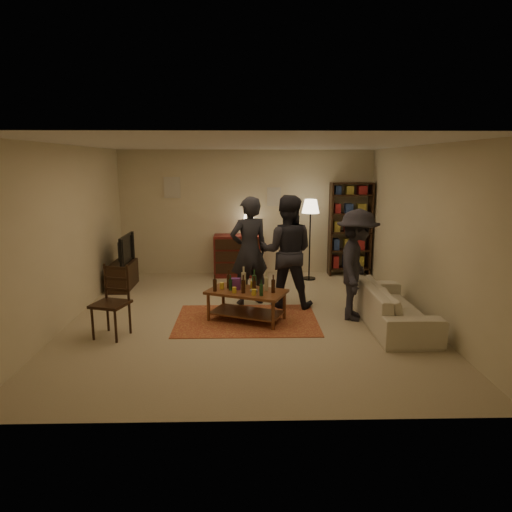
{
  "coord_description": "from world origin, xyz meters",
  "views": [
    {
      "loc": [
        -0.03,
        -6.97,
        2.44
      ],
      "look_at": [
        0.14,
        0.1,
        0.98
      ],
      "focal_mm": 32.0,
      "sensor_mm": 36.0,
      "label": 1
    }
  ],
  "objects_px": {
    "floor_lamp": "(310,212)",
    "person_left": "(249,251)",
    "tv_stand": "(122,269)",
    "dresser": "(238,254)",
    "dining_chair": "(113,298)",
    "person_right": "(287,252)",
    "sofa": "(392,306)",
    "coffee_table": "(246,295)",
    "person_by_sofa": "(356,265)",
    "bookshelf": "(350,228)"
  },
  "relations": [
    {
      "from": "dining_chair",
      "to": "dresser",
      "type": "xyz_separation_m",
      "value": [
        1.72,
        3.44,
        -0.07
      ]
    },
    {
      "from": "person_right",
      "to": "person_by_sofa",
      "type": "xyz_separation_m",
      "value": [
        1.03,
        -0.68,
        -0.08
      ]
    },
    {
      "from": "dining_chair",
      "to": "tv_stand",
      "type": "relative_size",
      "value": 0.98
    },
    {
      "from": "coffee_table",
      "to": "dresser",
      "type": "height_order",
      "value": "dresser"
    },
    {
      "from": "dining_chair",
      "to": "floor_lamp",
      "type": "height_order",
      "value": "floor_lamp"
    },
    {
      "from": "tv_stand",
      "to": "dresser",
      "type": "xyz_separation_m",
      "value": [
        2.25,
        0.91,
        0.09
      ]
    },
    {
      "from": "dining_chair",
      "to": "tv_stand",
      "type": "distance_m",
      "value": 2.59
    },
    {
      "from": "dining_chair",
      "to": "sofa",
      "type": "height_order",
      "value": "dining_chair"
    },
    {
      "from": "dining_chair",
      "to": "floor_lamp",
      "type": "distance_m",
      "value": 4.57
    },
    {
      "from": "floor_lamp",
      "to": "coffee_table",
      "type": "bearing_deg",
      "value": -117.81
    },
    {
      "from": "person_by_sofa",
      "to": "bookshelf",
      "type": "bearing_deg",
      "value": 8.35
    },
    {
      "from": "sofa",
      "to": "person_left",
      "type": "height_order",
      "value": "person_left"
    },
    {
      "from": "dresser",
      "to": "person_left",
      "type": "relative_size",
      "value": 0.73
    },
    {
      "from": "dining_chair",
      "to": "sofa",
      "type": "bearing_deg",
      "value": 21.6
    },
    {
      "from": "sofa",
      "to": "dresser",
      "type": "bearing_deg",
      "value": 37.54
    },
    {
      "from": "floor_lamp",
      "to": "sofa",
      "type": "xyz_separation_m",
      "value": [
        0.88,
        -2.78,
        -1.13
      ]
    },
    {
      "from": "floor_lamp",
      "to": "dining_chair",
      "type": "bearing_deg",
      "value": -136.11
    },
    {
      "from": "dresser",
      "to": "person_left",
      "type": "bearing_deg",
      "value": -83.39
    },
    {
      "from": "sofa",
      "to": "floor_lamp",
      "type": "bearing_deg",
      "value": 17.55
    },
    {
      "from": "coffee_table",
      "to": "dining_chair",
      "type": "bearing_deg",
      "value": -163.18
    },
    {
      "from": "tv_stand",
      "to": "person_right",
      "type": "distance_m",
      "value": 3.4
    },
    {
      "from": "tv_stand",
      "to": "person_left",
      "type": "bearing_deg",
      "value": -23.39
    },
    {
      "from": "coffee_table",
      "to": "sofa",
      "type": "height_order",
      "value": "coffee_table"
    },
    {
      "from": "dining_chair",
      "to": "sofa",
      "type": "xyz_separation_m",
      "value": [
        4.11,
        0.32,
        -0.24
      ]
    },
    {
      "from": "tv_stand",
      "to": "dining_chair",
      "type": "bearing_deg",
      "value": -78.0
    },
    {
      "from": "tv_stand",
      "to": "sofa",
      "type": "distance_m",
      "value": 5.14
    },
    {
      "from": "tv_stand",
      "to": "floor_lamp",
      "type": "distance_m",
      "value": 3.95
    },
    {
      "from": "dresser",
      "to": "coffee_table",
      "type": "bearing_deg",
      "value": -86.49
    },
    {
      "from": "tv_stand",
      "to": "person_right",
      "type": "xyz_separation_m",
      "value": [
        3.12,
        -1.22,
        0.57
      ]
    },
    {
      "from": "floor_lamp",
      "to": "person_left",
      "type": "bearing_deg",
      "value": -127.74
    },
    {
      "from": "person_right",
      "to": "dining_chair",
      "type": "bearing_deg",
      "value": 36.08
    },
    {
      "from": "dining_chair",
      "to": "person_left",
      "type": "distance_m",
      "value": 2.46
    },
    {
      "from": "bookshelf",
      "to": "person_right",
      "type": "xyz_separation_m",
      "value": [
        -1.57,
        -2.2,
        -0.08
      ]
    },
    {
      "from": "coffee_table",
      "to": "dining_chair",
      "type": "distance_m",
      "value": 1.98
    },
    {
      "from": "coffee_table",
      "to": "sofa",
      "type": "relative_size",
      "value": 0.65
    },
    {
      "from": "person_right",
      "to": "tv_stand",
      "type": "bearing_deg",
      "value": -12.08
    },
    {
      "from": "sofa",
      "to": "person_by_sofa",
      "type": "height_order",
      "value": "person_by_sofa"
    },
    {
      "from": "dining_chair",
      "to": "coffee_table",
      "type": "bearing_deg",
      "value": 33.92
    },
    {
      "from": "floor_lamp",
      "to": "person_left",
      "type": "xyz_separation_m",
      "value": [
        -1.28,
        -1.66,
        -0.49
      ]
    },
    {
      "from": "floor_lamp",
      "to": "person_left",
      "type": "height_order",
      "value": "person_left"
    },
    {
      "from": "coffee_table",
      "to": "person_by_sofa",
      "type": "bearing_deg",
      "value": 1.68
    },
    {
      "from": "sofa",
      "to": "person_left",
      "type": "xyz_separation_m",
      "value": [
        -2.16,
        1.13,
        0.63
      ]
    },
    {
      "from": "floor_lamp",
      "to": "person_by_sofa",
      "type": "bearing_deg",
      "value": -81.3
    },
    {
      "from": "person_left",
      "to": "tv_stand",
      "type": "bearing_deg",
      "value": -44.49
    },
    {
      "from": "dresser",
      "to": "sofa",
      "type": "relative_size",
      "value": 0.65
    },
    {
      "from": "dining_chair",
      "to": "person_right",
      "type": "xyz_separation_m",
      "value": [
        2.58,
        1.3,
        0.41
      ]
    },
    {
      "from": "person_left",
      "to": "sofa",
      "type": "bearing_deg",
      "value": 131.39
    },
    {
      "from": "tv_stand",
      "to": "person_left",
      "type": "distance_m",
      "value": 2.76
    },
    {
      "from": "dining_chair",
      "to": "bookshelf",
      "type": "distance_m",
      "value": 5.46
    },
    {
      "from": "dining_chair",
      "to": "person_right",
      "type": "bearing_deg",
      "value": 43.82
    }
  ]
}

